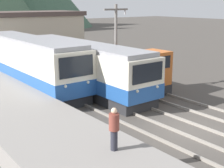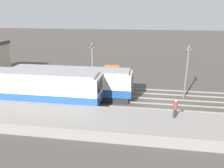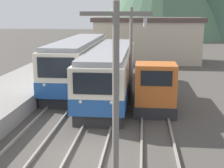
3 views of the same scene
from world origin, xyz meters
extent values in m
plane|color=#47423D|center=(0.00, 0.00, 0.00)|extent=(200.00, 200.00, 0.00)
cube|color=gray|center=(-3.32, 0.00, 0.07)|extent=(0.10, 60.00, 0.14)
cube|color=gray|center=(-1.88, 0.00, 0.07)|extent=(0.10, 60.00, 0.14)
cube|color=gray|center=(-0.52, 0.00, 0.07)|extent=(0.10, 60.00, 0.14)
cube|color=gray|center=(0.92, 0.00, 0.07)|extent=(0.10, 60.00, 0.14)
cube|color=gray|center=(2.48, 0.00, 0.07)|extent=(0.10, 60.00, 0.14)
cube|color=gray|center=(3.92, 0.00, 0.07)|extent=(0.10, 60.00, 0.14)
cube|color=#28282B|center=(-2.60, 12.72, 0.35)|extent=(2.58, 12.86, 0.70)
cube|color=silver|center=(-2.60, 12.72, 2.08)|extent=(2.80, 13.40, 2.75)
cube|color=#235199|center=(-2.60, 12.72, 1.20)|extent=(2.84, 13.44, 0.99)
cube|color=black|center=(-2.60, 5.99, 2.63)|extent=(2.24, 0.06, 1.21)
sphere|color=silver|center=(-3.37, 5.98, 1.58)|extent=(0.18, 0.18, 0.18)
sphere|color=silver|center=(-1.83, 5.98, 1.58)|extent=(0.18, 0.18, 0.18)
cube|color=#939399|center=(-2.60, 12.72, 3.59)|extent=(2.46, 12.86, 0.28)
cube|color=#28282B|center=(0.20, 10.05, 0.35)|extent=(2.58, 13.47, 0.70)
cube|color=silver|center=(0.20, 10.05, 1.92)|extent=(2.80, 14.03, 2.44)
cube|color=#235199|center=(0.20, 10.05, 1.14)|extent=(2.84, 14.07, 0.88)
cube|color=black|center=(0.20, 3.00, 2.41)|extent=(2.24, 0.06, 1.07)
sphere|color=silver|center=(-0.57, 2.99, 1.48)|extent=(0.18, 0.18, 0.18)
sphere|color=silver|center=(0.97, 2.99, 1.48)|extent=(0.18, 0.18, 0.18)
cube|color=#939399|center=(0.20, 10.05, 3.28)|extent=(2.46, 13.47, 0.28)
cube|color=#28282B|center=(3.20, 7.83, 0.35)|extent=(2.40, 5.98, 0.70)
cube|color=#D16628|center=(3.20, 5.80, 1.85)|extent=(2.28, 1.91, 2.30)
cube|color=black|center=(3.20, 4.82, 2.36)|extent=(1.68, 0.04, 0.83)
cube|color=#D16628|center=(3.20, 8.79, 1.40)|extent=(1.92, 3.97, 1.40)
cylinder|color=black|center=(3.20, 8.79, 2.35)|extent=(0.16, 0.16, 0.50)
cylinder|color=slate|center=(1.70, -2.87, 3.05)|extent=(0.20, 0.20, 6.10)
cube|color=slate|center=(1.70, -2.87, 5.75)|extent=(2.00, 0.12, 0.12)
cylinder|color=#B2B2B7|center=(2.50, -2.87, 5.55)|extent=(0.10, 0.10, 0.30)
cylinder|color=slate|center=(1.70, 7.77, 3.05)|extent=(0.20, 0.20, 6.10)
cube|color=slate|center=(1.70, 7.77, 5.75)|extent=(2.00, 0.12, 0.12)
cylinder|color=#B2B2B7|center=(2.50, 7.77, 5.55)|extent=(0.10, 0.10, 0.30)
cube|color=beige|center=(2.91, 26.00, 2.36)|extent=(12.00, 6.00, 4.73)
cube|color=#51423D|center=(2.91, 26.00, 4.98)|extent=(12.60, 6.30, 0.50)
camera|label=1|loc=(-11.75, -9.16, 6.17)|focal=50.00mm
camera|label=2|loc=(-22.55, 1.74, 9.51)|focal=35.00mm
camera|label=3|loc=(2.46, -11.57, 5.78)|focal=50.00mm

